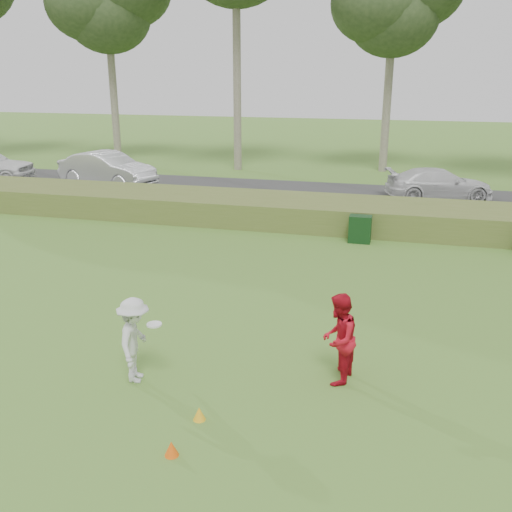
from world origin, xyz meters
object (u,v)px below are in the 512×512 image
(player_white, at_px, (135,340))
(cone_orange, at_px, (171,448))
(player_red, at_px, (338,339))
(cone_yellow, at_px, (199,414))
(car_mid, at_px, (107,169))
(car_right, at_px, (439,184))
(utility_cabinet, at_px, (360,229))

(player_white, relative_size, cone_orange, 6.80)
(player_red, xyz_separation_m, cone_yellow, (-2.00, -1.78, -0.73))
(cone_orange, relative_size, car_mid, 0.05)
(cone_yellow, distance_m, car_right, 18.61)
(car_mid, bearing_deg, cone_orange, -135.39)
(player_white, xyz_separation_m, player_red, (3.53, 0.87, 0.05))
(player_white, xyz_separation_m, cone_orange, (1.45, -1.86, -0.68))
(cone_yellow, distance_m, utility_cabinet, 10.90)
(cone_orange, bearing_deg, cone_yellow, 84.83)
(cone_orange, bearing_deg, utility_cabinet, 81.52)
(cone_orange, bearing_deg, player_white, 127.87)
(car_mid, bearing_deg, player_white, -136.27)
(player_white, xyz_separation_m, cone_yellow, (1.53, -0.91, -0.68))
(player_white, height_order, cone_yellow, player_white)
(cone_yellow, relative_size, car_right, 0.05)
(car_right, bearing_deg, car_mid, 79.52)
(car_right, bearing_deg, utility_cabinet, 145.34)
(utility_cabinet, bearing_deg, cone_orange, -98.10)
(player_red, relative_size, utility_cabinet, 1.88)
(cone_orange, xyz_separation_m, car_right, (4.51, 19.02, 0.60))
(car_mid, distance_m, car_right, 15.33)
(player_white, distance_m, cone_orange, 2.45)
(car_mid, height_order, car_right, car_mid)
(utility_cabinet, relative_size, car_right, 0.20)
(player_white, relative_size, car_right, 0.35)
(cone_yellow, xyz_separation_m, car_right, (4.42, 18.07, 0.60))
(car_right, bearing_deg, cone_orange, 152.71)
(player_red, xyz_separation_m, utility_cabinet, (-0.34, 8.99, -0.39))
(cone_orange, distance_m, utility_cabinet, 11.85)
(player_white, xyz_separation_m, car_right, (5.95, 17.16, -0.08))
(player_white, distance_m, utility_cabinet, 10.37)
(cone_yellow, xyz_separation_m, car_mid, (-10.88, 17.14, 0.76))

